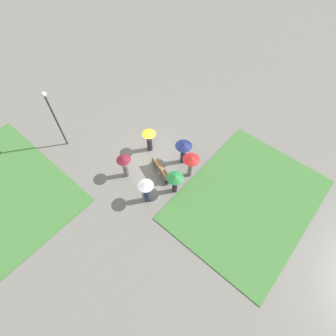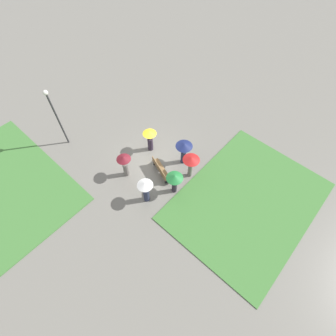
% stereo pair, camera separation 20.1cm
% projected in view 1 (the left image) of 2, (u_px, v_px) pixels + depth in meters
% --- Properties ---
extents(ground_plane, '(90.00, 90.00, 0.00)m').
position_uv_depth(ground_plane, '(152.00, 157.00, 18.75)').
color(ground_plane, slate).
extents(lawn_patch_near, '(7.36, 9.89, 0.06)m').
position_uv_depth(lawn_patch_near, '(248.00, 199.00, 16.74)').
color(lawn_patch_near, '#427A38').
rests_on(lawn_patch_near, ground_plane).
extents(park_bench, '(1.93, 1.04, 0.90)m').
position_uv_depth(park_bench, '(160.00, 169.00, 17.55)').
color(park_bench, brown).
rests_on(park_bench, ground_plane).
extents(lamp_post, '(0.32, 0.32, 4.72)m').
position_uv_depth(lamp_post, '(53.00, 114.00, 17.02)').
color(lamp_post, '#2D2D30').
rests_on(lamp_post, ground_plane).
extents(crowd_person_green, '(1.06, 1.06, 1.78)m').
position_uv_depth(crowd_person_green, '(175.00, 179.00, 16.06)').
color(crowd_person_green, '#2D2333').
rests_on(crowd_person_green, ground_plane).
extents(crowd_person_maroon, '(0.93, 0.93, 1.89)m').
position_uv_depth(crowd_person_maroon, '(125.00, 164.00, 16.88)').
color(crowd_person_maroon, slate).
rests_on(crowd_person_maroon, ground_plane).
extents(crowd_person_navy, '(1.14, 1.14, 1.93)m').
position_uv_depth(crowd_person_navy, '(184.00, 149.00, 17.39)').
color(crowd_person_navy, '#282D47').
rests_on(crowd_person_navy, ground_plane).
extents(crowd_person_yellow, '(0.96, 0.96, 1.85)m').
position_uv_depth(crowd_person_yellow, '(149.00, 138.00, 18.19)').
color(crowd_person_yellow, '#2D2333').
rests_on(crowd_person_yellow, ground_plane).
extents(crowd_person_white, '(0.96, 0.96, 1.94)m').
position_uv_depth(crowd_person_white, '(146.00, 189.00, 15.73)').
color(crowd_person_white, '#282D47').
rests_on(crowd_person_white, ground_plane).
extents(crowd_person_red, '(1.10, 1.10, 1.94)m').
position_uv_depth(crowd_person_red, '(191.00, 162.00, 16.66)').
color(crowd_person_red, slate).
rests_on(crowd_person_red, ground_plane).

